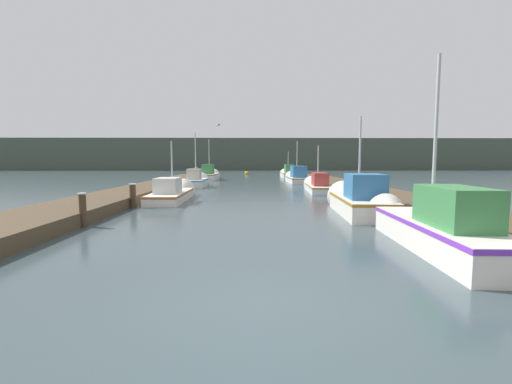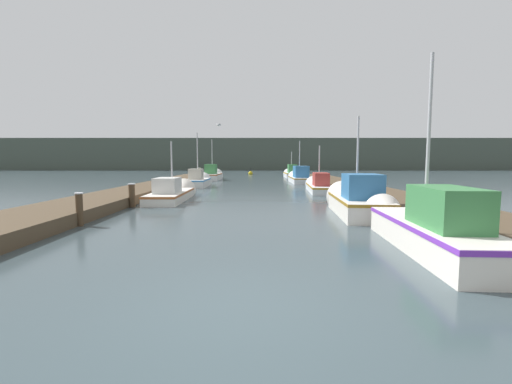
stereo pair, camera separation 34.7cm
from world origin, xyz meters
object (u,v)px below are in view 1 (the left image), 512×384
Objects in this scene: mooring_piling_0 at (83,210)px; channel_buoy at (247,173)px; mooring_piling_1 at (196,174)px; fishing_boat_5 at (297,177)px; mooring_piling_2 at (298,174)px; fishing_boat_2 at (174,193)px; fishing_boat_7 at (288,173)px; fishing_boat_4 at (196,181)px; fishing_boat_6 at (210,175)px; fishing_boat_1 at (357,200)px; mooring_piling_3 at (133,195)px; fishing_boat_0 at (428,224)px; fishing_boat_3 at (317,185)px; seagull_lead at (218,125)px.

channel_buoy is (4.80, 38.68, -0.37)m from mooring_piling_0.
mooring_piling_1 is at bearing -109.17° from channel_buoy.
mooring_piling_2 is at bearing 79.86° from fishing_boat_5.
mooring_piling_2 is at bearing 19.87° from mooring_piling_1.
fishing_boat_7 is (8.65, 23.05, 0.11)m from fishing_boat_2.
fishing_boat_2 is at bearing -114.80° from mooring_piling_2.
fishing_boat_6 is at bearing 90.03° from fishing_boat_4.
channel_buoy is at bearing 101.79° from fishing_boat_1.
mooring_piling_1 reaches higher than mooring_piling_0.
mooring_piling_3 is (0.32, -19.83, -0.13)m from mooring_piling_1.
fishing_boat_2 is at bearing -111.38° from fishing_boat_7.
channel_buoy is (-4.86, 41.14, -0.33)m from fishing_boat_0.
fishing_boat_3 is 15.48m from mooring_piling_1.
fishing_boat_0 is 6.43× the size of mooring_piling_2.
fishing_boat_0 reaches higher than mooring_piling_2.
fishing_boat_6 reaches higher than fishing_boat_3.
fishing_boat_0 is 23.77m from fishing_boat_5.
fishing_boat_6 reaches higher than seagull_lead.
mooring_piling_1 is (-9.90, 26.66, 0.16)m from fishing_boat_0.
fishing_boat_7 is 21.78m from seagull_lead.
fishing_boat_1 is 5.41× the size of mooring_piling_3.
fishing_boat_6 is (-8.57, 22.87, -0.00)m from fishing_boat_1.
fishing_boat_0 is 5.81× the size of mooring_piling_0.
fishing_boat_3 is at bearing -25.02° from fishing_boat_4.
fishing_boat_7 is at bearing 88.08° from fishing_boat_5.
mooring_piling_2 is (9.80, 11.62, 0.06)m from fishing_boat_4.
fishing_boat_4 is at bearing 126.19° from fishing_boat_1.
fishing_boat_5 is at bearing 65.65° from mooring_piling_0.
fishing_boat_0 is at bearing -91.14° from fishing_boat_7.
fishing_boat_3 is at bearing -79.14° from channel_buoy.
fishing_boat_7 reaches higher than mooring_piling_3.
mooring_piling_3 is at bearing 88.91° from mooring_piling_0.
fishing_boat_4 is 0.81× the size of fishing_boat_5.
mooring_piling_1 is (-10.08, -6.27, 0.19)m from fishing_boat_7.
fishing_boat_7 reaches higher than channel_buoy.
fishing_boat_5 is at bearing 57.85° from fishing_boat_2.
fishing_boat_0 is 11.76m from mooring_piling_3.
fishing_boat_5 is 9.16m from fishing_boat_7.
fishing_boat_0 is at bearing -35.48° from mooring_piling_3.
fishing_boat_4 is 4.54× the size of mooring_piling_0.
fishing_boat_1 is at bearing 16.60° from mooring_piling_0.
fishing_boat_3 is 9.75m from fishing_boat_4.
mooring_piling_1 is at bearing -160.13° from mooring_piling_2.
mooring_piling_0 is (-9.64, -21.31, 0.05)m from fishing_boat_5.
fishing_boat_1 is at bearing -82.45° from channel_buoy.
channel_buoy is at bearing 80.17° from fishing_boat_4.
fishing_boat_5 reaches higher than fishing_boat_3.
fishing_boat_7 reaches higher than mooring_piling_2.
channel_buoy is at bearing 99.94° from fishing_boat_0.
fishing_boat_6 is (-0.02, 9.15, 0.07)m from fishing_boat_4.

